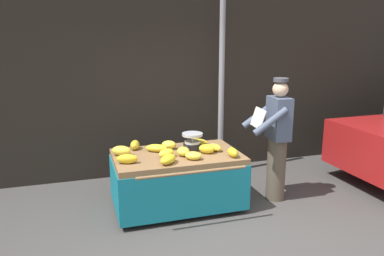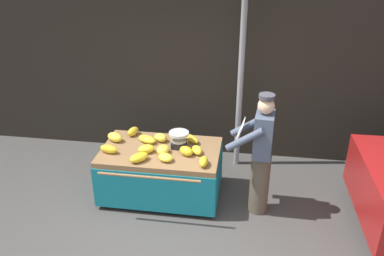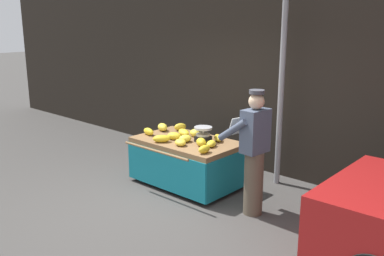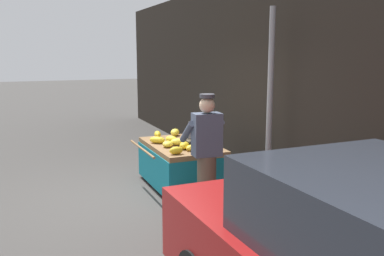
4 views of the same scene
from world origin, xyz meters
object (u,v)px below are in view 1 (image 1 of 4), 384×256
Objects in this scene: banana_bunch_4 at (121,151)px; banana_bunch_9 at (199,142)px; banana_bunch_10 at (135,145)px; banana_bunch_2 at (215,147)px; banana_bunch_12 at (183,151)px; banana_bunch_7 at (157,148)px; weighing_scale at (192,142)px; street_pole at (221,87)px; banana_bunch_3 at (193,156)px; banana_bunch_8 at (169,145)px; banana_bunch_11 at (168,159)px; banana_bunch_1 at (207,149)px; banana_bunch_6 at (127,159)px; banana_bunch_0 at (167,153)px; banana_bunch_5 at (233,152)px; vendor_person at (277,139)px; banana_cart at (177,169)px.

banana_bunch_4 reaches higher than banana_bunch_9.
banana_bunch_9 is 1.33× the size of banana_bunch_10.
banana_bunch_2 is 0.47m from banana_bunch_12.
banana_bunch_2 is 0.77× the size of banana_bunch_9.
weighing_scale is at bearing -8.44° from banana_bunch_7.
banana_bunch_4 is at bearing -152.80° from street_pole.
banana_bunch_7 is 1.34× the size of banana_bunch_10.
banana_bunch_8 reaches higher than banana_bunch_3.
street_pole is 2.06m from banana_bunch_4.
banana_bunch_11 is (-0.16, -0.59, -0.00)m from banana_bunch_8.
banana_bunch_1 is 0.82× the size of banana_bunch_6.
street_pole is 1.46m from banana_bunch_1.
banana_bunch_0 is 0.89× the size of banana_bunch_4.
banana_bunch_0 is at bearing 164.93° from banana_bunch_5.
banana_bunch_7 reaches higher than banana_bunch_2.
banana_bunch_6 reaches higher than banana_bunch_12.
banana_bunch_2 is (-0.51, -1.07, -0.67)m from street_pole.
banana_bunch_11 is 0.16× the size of vendor_person.
banana_bunch_8 is 0.69× the size of banana_bunch_9.
banana_bunch_8 is at bearing -143.39° from street_pole.
banana_bunch_1 is 0.31m from banana_bunch_3.
banana_bunch_5 is at bearing -41.76° from banana_bunch_1.
weighing_scale reaches higher than banana_bunch_7.
banana_bunch_10 reaches higher than banana_bunch_7.
banana_bunch_4 is (-1.09, 0.25, 0.00)m from banana_bunch_1.
banana_bunch_5 is at bearing -19.72° from banana_bunch_4.
vendor_person is (1.24, 0.12, 0.08)m from banana_bunch_3.
banana_bunch_4 is at bearing 94.55° from banana_bunch_6.
banana_bunch_0 reaches higher than banana_bunch_9.
banana_cart is 0.56m from banana_bunch_9.
banana_bunch_3 is 0.98× the size of banana_bunch_10.
banana_bunch_10 is at bearing 175.01° from banana_bunch_9.
banana_cart is at bearing 15.91° from banana_bunch_6.
banana_bunch_3 is (0.30, -0.17, -0.01)m from banana_bunch_0.
banana_bunch_11 is 0.37m from banana_bunch_12.
banana_bunch_9 is at bearing -130.11° from street_pole.
banana_bunch_3 is at bearing -6.55° from banana_bunch_6.
vendor_person is at bearing -74.25° from street_pole.
banana_bunch_11 is (-0.21, -0.35, 0.27)m from banana_cart.
street_pole is at bearing 105.75° from vendor_person.
banana_bunch_0 is 1.03× the size of banana_bunch_10.
banana_bunch_11 is (0.47, -0.16, -0.00)m from banana_bunch_6.
banana_bunch_4 is (-0.54, 0.27, 0.01)m from banana_bunch_0.
banana_bunch_3 is 1.25m from vendor_person.
banana_bunch_7 is (-1.27, -0.86, -0.66)m from street_pole.
banana_bunch_0 is at bearing -176.23° from banana_bunch_12.
banana_cart is at bearing 177.41° from banana_bunch_2.
banana_bunch_3 is 0.63m from banana_bunch_9.
banana_bunch_5 is at bearing 1.18° from banana_bunch_11.
street_pole is at bearing 60.26° from banana_bunch_1.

